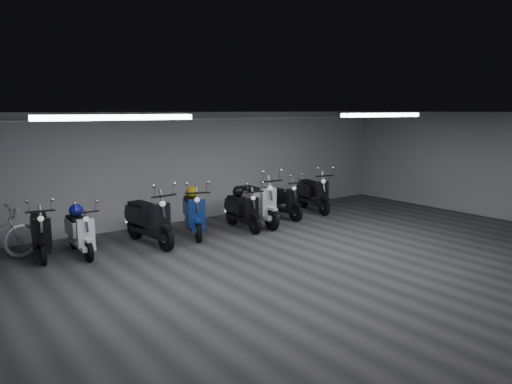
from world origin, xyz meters
TOP-DOWN VIEW (x-y plane):
  - floor at (0.00, 0.00)m, footprint 14.00×10.00m
  - ceiling at (0.00, 0.00)m, footprint 14.00×10.00m
  - back_wall at (0.00, 5.00)m, footprint 14.00×0.01m
  - fluor_strip_left at (-3.00, 1.00)m, footprint 2.40×0.18m
  - fluor_strip_right at (3.00, 1.00)m, footprint 2.40×0.18m
  - conduit at (0.00, 4.92)m, footprint 13.60×0.05m
  - scooter_0 at (-3.58, 3.83)m, footprint 0.84×1.76m
  - scooter_2 at (-2.93, 3.50)m, footprint 0.57×1.61m
  - scooter_3 at (-1.51, 3.38)m, footprint 0.84×1.96m
  - scooter_4 at (-0.36, 3.52)m, footprint 1.21×1.91m
  - scooter_5 at (0.87, 3.32)m, footprint 0.69×1.70m
  - scooter_6 at (1.44, 3.50)m, footprint 0.83×2.03m
  - scooter_7 at (2.39, 3.75)m, footprint 0.69×1.73m
  - scooter_8 at (3.69, 3.88)m, footprint 1.02×1.92m
  - helmet_0 at (-0.27, 3.75)m, footprint 0.27×0.27m
  - helmet_1 at (-2.92, 3.72)m, footprint 0.26×0.26m
  - helmet_2 at (0.89, 3.55)m, footprint 0.27×0.27m

SIDE VIEW (x-z plane):
  - floor at x=0.00m, z-range -0.01..0.00m
  - scooter_2 at x=-2.93m, z-range 0.00..1.19m
  - scooter_5 at x=0.87m, z-range 0.00..1.23m
  - scooter_7 at x=2.39m, z-range 0.00..1.26m
  - scooter_0 at x=-3.58m, z-range 0.00..1.26m
  - scooter_4 at x=-0.36m, z-range 0.00..1.35m
  - scooter_8 at x=3.69m, z-range 0.00..1.36m
  - scooter_3 at x=-1.51m, z-range 0.00..1.42m
  - scooter_6 at x=1.44m, z-range 0.00..1.48m
  - helmet_1 at x=-2.92m, z-range 0.74..1.00m
  - helmet_2 at x=0.89m, z-range 0.76..1.03m
  - helmet_0 at x=-0.27m, z-range 0.84..1.11m
  - back_wall at x=0.00m, z-range 0.00..2.80m
  - conduit at x=0.00m, z-range 2.59..2.65m
  - fluor_strip_left at x=-3.00m, z-range 2.70..2.78m
  - fluor_strip_right at x=3.00m, z-range 2.70..2.78m
  - ceiling at x=0.00m, z-range 2.80..2.81m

